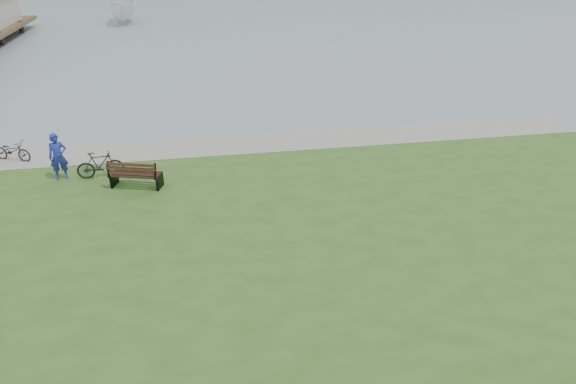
# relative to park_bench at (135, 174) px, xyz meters

# --- Properties ---
(ground) EXTENTS (600.00, 600.00, 0.00)m
(ground) POSITION_rel_park_bench_xyz_m (2.84, -3.42, -0.95)
(ground) COLOR slate
(ground) RESTS_ON ground
(lawn) EXTENTS (34.00, 20.00, 0.40)m
(lawn) POSITION_rel_park_bench_xyz_m (2.84, -5.42, -0.75)
(lawn) COLOR #2D551E
(lawn) RESTS_ON ground
(shoreline_path) EXTENTS (34.00, 2.20, 0.03)m
(shoreline_path) POSITION_rel_park_bench_xyz_m (2.84, 3.48, -0.53)
(shoreline_path) COLOR gray
(shoreline_path) RESTS_ON lawn
(park_bench) EXTENTS (1.91, 1.20, 1.10)m
(park_bench) POSITION_rel_park_bench_xyz_m (0.00, 0.00, 0.00)
(park_bench) COLOR black
(park_bench) RESTS_ON lawn
(person) EXTENTS (0.85, 0.68, 2.08)m
(person) POSITION_rel_park_bench_xyz_m (-2.79, 1.28, 0.49)
(person) COLOR navy
(person) RESTS_ON lawn
(bicycle_a) EXTENTS (1.13, 1.71, 0.85)m
(bicycle_a) POSITION_rel_park_bench_xyz_m (-5.08, 3.38, -0.12)
(bicycle_a) COLOR black
(bicycle_a) RESTS_ON lawn
(bicycle_b) EXTENTS (0.67, 1.73, 1.01)m
(bicycle_b) POSITION_rel_park_bench_xyz_m (-1.36, 1.15, -0.04)
(bicycle_b) COLOR black
(bicycle_b) RESTS_ON lawn
(sailboat) EXTENTS (11.63, 11.82, 28.87)m
(sailboat) POSITION_rel_park_bench_xyz_m (-4.63, 40.77, -0.95)
(sailboat) COLOR silver
(sailboat) RESTS_ON ground
(pannier) EXTENTS (0.24, 0.30, 0.28)m
(pannier) POSITION_rel_park_bench_xyz_m (-0.90, 0.91, -0.41)
(pannier) COLOR yellow
(pannier) RESTS_ON lawn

